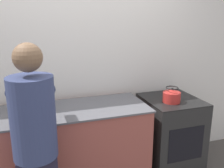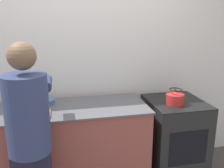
{
  "view_description": "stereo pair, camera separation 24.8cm",
  "coord_description": "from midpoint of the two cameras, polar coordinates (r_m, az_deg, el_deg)",
  "views": [
    {
      "loc": [
        -0.6,
        -2.05,
        1.83
      ],
      "look_at": [
        0.15,
        0.22,
        1.17
      ],
      "focal_mm": 40.0,
      "sensor_mm": 36.0,
      "label": 1
    },
    {
      "loc": [
        -0.36,
        -2.12,
        1.83
      ],
      "look_at": [
        0.15,
        0.22,
        1.17
      ],
      "focal_mm": 40.0,
      "sensor_mm": 36.0,
      "label": 2
    }
  ],
  "objects": [
    {
      "name": "person",
      "position": [
        2.11,
        -15.11,
        -11.55
      ],
      "size": [
        0.39,
        0.62,
        1.65
      ],
      "color": "#231F33",
      "rests_on": "ground_plane"
    },
    {
      "name": "knife",
      "position": [
        2.46,
        -15.09,
        -6.28
      ],
      "size": [
        0.23,
        0.08,
        0.01
      ],
      "rotation": [
        0.0,
        0.0,
        0.2
      ],
      "color": "silver",
      "rests_on": "cutting_board"
    },
    {
      "name": "canister_jar",
      "position": [
        2.71,
        -17.53,
        -3.36
      ],
      "size": [
        0.12,
        0.12,
        0.14
      ],
      "color": "tan",
      "rests_on": "counter"
    },
    {
      "name": "cutting_board",
      "position": [
        2.44,
        -14.79,
        -6.77
      ],
      "size": [
        0.32,
        0.23,
        0.02
      ],
      "color": "#A87A4C",
      "rests_on": "counter"
    },
    {
      "name": "wall_back",
      "position": [
        2.91,
        -2.7,
        4.81
      ],
      "size": [
        8.0,
        0.05,
        2.6
      ],
      "color": "white",
      "rests_on": "ground_plane"
    },
    {
      "name": "counter",
      "position": [
        2.77,
        -8.45,
        -14.49
      ],
      "size": [
        1.78,
        0.66,
        0.92
      ],
      "color": "#9E4C42",
      "rests_on": "ground_plane"
    },
    {
      "name": "bowl_prep",
      "position": [
        2.71,
        -12.32,
        -4.0
      ],
      "size": [
        0.18,
        0.18,
        0.05
      ],
      "color": "#426684",
      "rests_on": "counter"
    },
    {
      "name": "oven",
      "position": [
        3.12,
        16.2,
        -11.61
      ],
      "size": [
        0.62,
        0.67,
        0.9
      ],
      "color": "black",
      "rests_on": "ground_plane"
    },
    {
      "name": "kettle",
      "position": [
        2.82,
        16.7,
        -3.09
      ],
      "size": [
        0.2,
        0.2,
        0.17
      ],
      "color": "red",
      "rests_on": "oven"
    }
  ]
}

